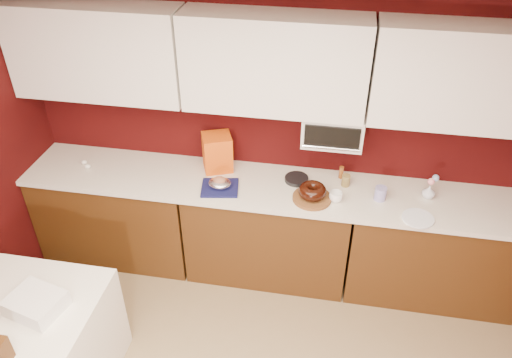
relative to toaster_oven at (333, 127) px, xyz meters
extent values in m
cube|color=white|center=(-0.45, -2.10, 1.12)|extent=(4.00, 4.50, 0.02)
cube|color=#350707|center=(-0.45, 0.15, -0.12)|extent=(4.00, 0.02, 2.50)
cube|color=#45270D|center=(-1.78, -0.17, -0.95)|extent=(1.31, 0.58, 0.86)
cube|color=#45270D|center=(-0.45, -0.17, -0.95)|extent=(1.31, 0.58, 0.86)
cube|color=#45270D|center=(0.88, -0.17, -0.95)|extent=(1.31, 0.58, 0.86)
cube|color=silver|center=(-0.45, -0.17, -0.49)|extent=(4.00, 0.62, 0.04)
cube|color=white|center=(-1.78, -0.02, 0.48)|extent=(1.31, 0.33, 0.70)
cube|color=white|center=(-0.45, -0.02, 0.48)|extent=(1.31, 0.33, 0.70)
cube|color=white|center=(0.88, -0.02, 0.48)|extent=(1.31, 0.33, 0.70)
cube|color=white|center=(0.00, 0.00, 0.00)|extent=(0.45, 0.30, 0.25)
cube|color=black|center=(0.00, -0.16, 0.00)|extent=(0.40, 0.02, 0.18)
cylinder|color=silver|center=(0.00, -0.18, -0.07)|extent=(0.42, 0.02, 0.02)
cube|color=white|center=(-1.85, -1.50, -1.00)|extent=(1.00, 0.80, 0.75)
cylinder|color=brown|center=(-0.10, -0.29, -0.46)|extent=(0.33, 0.33, 0.03)
torus|color=black|center=(-0.10, -0.29, -0.39)|extent=(0.27, 0.27, 0.09)
cube|color=#121445|center=(-0.82, -0.28, -0.46)|extent=(0.32, 0.28, 0.02)
ellipsoid|color=white|center=(-0.82, -0.28, -0.42)|extent=(0.20, 0.18, 0.06)
ellipsoid|color=#A2664A|center=(-0.82, -0.28, -0.40)|extent=(0.10, 0.09, 0.06)
cube|color=red|center=(-0.91, 0.00, -0.32)|extent=(0.29, 0.28, 0.31)
cylinder|color=black|center=(-0.25, -0.06, -0.46)|extent=(0.25, 0.25, 0.03)
imported|color=white|center=(0.07, -0.28, -0.43)|extent=(0.10, 0.10, 0.10)
cylinder|color=#241B99|center=(0.40, -0.19, -0.42)|extent=(0.11, 0.11, 0.11)
imported|color=silver|center=(0.76, -0.10, -0.42)|extent=(0.09, 0.09, 0.12)
sphere|color=pink|center=(0.76, -0.10, -0.33)|extent=(0.05, 0.05, 0.05)
sphere|color=#819DCE|center=(0.79, -0.08, -0.30)|extent=(0.05, 0.05, 0.05)
cylinder|color=white|center=(0.67, -0.38, -0.47)|extent=(0.28, 0.28, 0.01)
cylinder|color=brown|center=(0.10, 0.04, -0.42)|extent=(0.04, 0.04, 0.10)
cylinder|color=olive|center=(0.14, -0.06, -0.43)|extent=(0.09, 0.09, 0.10)
ellipsoid|color=silver|center=(-1.97, -0.19, -0.45)|extent=(0.06, 0.05, 0.04)
ellipsoid|color=white|center=(-2.02, -0.14, -0.45)|extent=(0.06, 0.05, 0.04)
cube|color=white|center=(-1.69, -1.52, -0.57)|extent=(0.37, 0.33, 0.11)
camera|label=1|loc=(0.01, -3.33, 1.82)|focal=35.00mm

